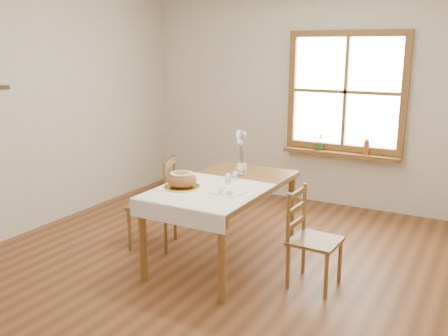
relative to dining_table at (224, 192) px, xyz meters
The scene contains 18 objects.
ground 0.73m from the dining_table, 90.00° to the right, with size 5.00×5.00×0.00m, color brown.
room_walls 1.08m from the dining_table, 90.00° to the right, with size 4.60×5.10×2.65m.
window 2.36m from the dining_table, 77.02° to the left, with size 1.46×0.08×1.46m.
window_sill 2.16m from the dining_table, 76.61° to the left, with size 1.46×0.20×0.05m.
dining_table is the anchor object (origin of this frame).
table_linen 0.32m from the dining_table, 90.00° to the right, with size 0.91×0.99×0.01m, color white.
chair_left 0.82m from the dining_table, behind, with size 0.43×0.45×0.92m, color brown, non-canonical shape.
chair_right 0.98m from the dining_table, ahead, with size 0.39×0.41×0.84m, color brown, non-canonical shape.
bread_plate 0.43m from the dining_table, 126.17° to the right, with size 0.31×0.31×0.02m, color white.
bread_loaf 0.45m from the dining_table, 126.17° to the right, with size 0.26×0.26×0.15m, color olive.
egg_napkin 0.35m from the dining_table, 54.87° to the right, with size 0.25×0.21×0.01m, color white.
eggs 0.36m from the dining_table, 54.87° to the right, with size 0.19×0.18×0.04m, color white, non-canonical shape.
salt_shaker 0.16m from the dining_table, 29.05° to the right, with size 0.06×0.06×0.10m, color white.
pepper_shaker 0.19m from the dining_table, 67.08° to the left, with size 0.05×0.05×0.09m, color white.
flower_vase 0.41m from the dining_table, 92.14° to the left, with size 0.09×0.09×0.10m, color white.
lavender_bouquet 0.52m from the dining_table, 92.14° to the left, with size 0.17×0.17×0.31m, color #75589C, non-canonical shape.
potted_plant 2.12m from the dining_table, 83.98° to the left, with size 0.19×0.21×0.16m, color #326729.
amber_bottle 2.26m from the dining_table, 68.91° to the left, with size 0.07×0.07×0.19m, color #A3521E.
Camera 1 is at (2.17, -3.61, 2.00)m, focal length 40.00 mm.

